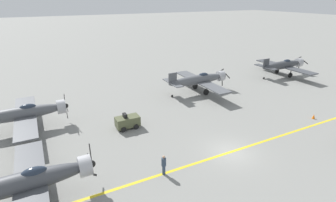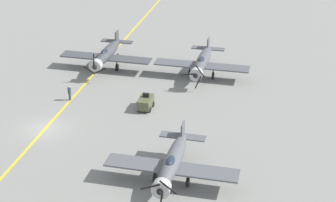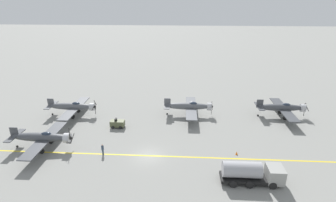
% 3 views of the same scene
% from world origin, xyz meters
% --- Properties ---
extents(ground_plane, '(400.00, 400.00, 0.00)m').
position_xyz_m(ground_plane, '(0.00, 0.00, 0.00)').
color(ground_plane, gray).
extents(taxiway_stripe, '(0.30, 160.00, 0.01)m').
position_xyz_m(taxiway_stripe, '(0.00, 0.00, 0.00)').
color(taxiway_stripe, yellow).
rests_on(taxiway_stripe, ground).
extents(airplane_far_left, '(12.00, 9.98, 3.65)m').
position_xyz_m(airplane_far_left, '(-15.74, 25.14, 2.01)').
color(airplane_far_left, '#414449').
rests_on(airplane_far_left, ground).
extents(airplane_near_left, '(12.00, 9.98, 3.65)m').
position_xyz_m(airplane_near_left, '(-13.74, -17.29, 2.01)').
color(airplane_near_left, '#53555A').
rests_on(airplane_near_left, ground).
extents(airplane_near_center, '(12.00, 9.98, 3.80)m').
position_xyz_m(airplane_near_center, '(-1.09, -17.08, 2.01)').
color(airplane_near_center, '#44464B').
rests_on(airplane_near_center, ground).
extents(airplane_mid_left, '(12.00, 9.98, 3.65)m').
position_xyz_m(airplane_mid_left, '(-15.30, 6.46, 2.01)').
color(airplane_mid_left, '#585B60').
rests_on(airplane_mid_left, ground).
extents(tow_tractor, '(1.57, 2.60, 1.79)m').
position_xyz_m(tow_tractor, '(-9.13, -7.03, 0.79)').
color(tow_tractor, '#515638').
rests_on(tow_tractor, ground).
extents(ground_crew_walking, '(0.39, 0.39, 1.79)m').
position_xyz_m(ground_crew_walking, '(0.06, -7.10, 0.98)').
color(ground_crew_walking, '#334256').
rests_on(ground_crew_walking, ground).
extents(traffic_cone, '(0.36, 0.36, 0.55)m').
position_xyz_m(traffic_cone, '(-1.16, 13.62, 0.28)').
color(traffic_cone, orange).
rests_on(traffic_cone, ground).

